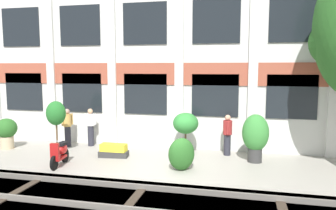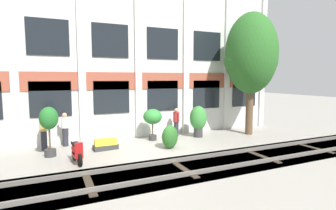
# 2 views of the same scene
# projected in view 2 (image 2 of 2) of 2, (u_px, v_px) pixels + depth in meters

# --- Properties ---
(ground_plane) EXTENTS (80.00, 80.00, 0.00)m
(ground_plane) POSITION_uv_depth(u_px,v_px,m) (158.00, 150.00, 11.89)
(ground_plane) COLOR #9E998E
(apartment_facade) EXTENTS (17.79, 0.64, 8.86)m
(apartment_facade) POSITION_uv_depth(u_px,v_px,m) (136.00, 57.00, 14.25)
(apartment_facade) COLOR silver
(apartment_facade) RESTS_ON ground
(rail_tracks) EXTENTS (25.43, 2.80, 0.43)m
(rail_tracks) POSITION_uv_depth(u_px,v_px,m) (185.00, 171.00, 9.51)
(rail_tracks) COLOR #423F3A
(rail_tracks) RESTS_ON ground
(broadleaf_tree) EXTENTS (3.05, 2.91, 6.92)m
(broadleaf_tree) POSITION_uv_depth(u_px,v_px,m) (251.00, 55.00, 14.77)
(broadleaf_tree) COLOR brown
(broadleaf_tree) RESTS_ON ground
(potted_plant_tall_urn) EXTENTS (0.97, 0.97, 1.65)m
(potted_plant_tall_urn) POSITION_uv_depth(u_px,v_px,m) (153.00, 118.00, 13.63)
(potted_plant_tall_urn) COLOR #333333
(potted_plant_tall_urn) RESTS_ON ground
(potted_plant_low_pan) EXTENTS (0.74, 0.74, 2.08)m
(potted_plant_low_pan) POSITION_uv_depth(u_px,v_px,m) (49.00, 122.00, 10.75)
(potted_plant_low_pan) COLOR #333333
(potted_plant_low_pan) RESTS_ON ground
(potted_plant_ribbed_drum) EXTENTS (0.94, 0.94, 1.72)m
(potted_plant_ribbed_drum) POSITION_uv_depth(u_px,v_px,m) (198.00, 119.00, 14.42)
(potted_plant_ribbed_drum) COLOR #333333
(potted_plant_ribbed_drum) RESTS_ON ground
(potted_plant_square_trough) EXTENTS (1.13, 0.56, 0.50)m
(potted_plant_square_trough) POSITION_uv_depth(u_px,v_px,m) (106.00, 144.00, 11.90)
(potted_plant_square_trough) COLOR #333333
(potted_plant_square_trough) RESTS_ON ground
(scooter_near_curb) EXTENTS (0.51, 1.38, 0.98)m
(scooter_near_curb) POSITION_uv_depth(u_px,v_px,m) (76.00, 152.00, 10.05)
(scooter_near_curb) COLOR black
(scooter_near_curb) RESTS_ON ground
(resident_by_doorway) EXTENTS (0.53, 0.34, 1.61)m
(resident_by_doorway) POSITION_uv_depth(u_px,v_px,m) (65.00, 128.00, 12.48)
(resident_by_doorway) COLOR #282833
(resident_by_doorway) RESTS_ON ground
(resident_watching_tracks) EXTENTS (0.34, 0.53, 1.57)m
(resident_watching_tracks) POSITION_uv_depth(u_px,v_px,m) (176.00, 121.00, 14.65)
(resident_watching_tracks) COLOR #282833
(resident_watching_tracks) RESTS_ON ground
(resident_near_plants) EXTENTS (0.34, 0.47, 1.62)m
(resident_near_plants) POSITION_uv_depth(u_px,v_px,m) (44.00, 131.00, 11.82)
(resident_near_plants) COLOR #282833
(resident_near_plants) RESTS_ON ground
(topiary_hedge) EXTENTS (1.14, 1.11, 1.07)m
(topiary_hedge) POSITION_uv_depth(u_px,v_px,m) (170.00, 137.00, 12.14)
(topiary_hedge) COLOR #286023
(topiary_hedge) RESTS_ON ground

